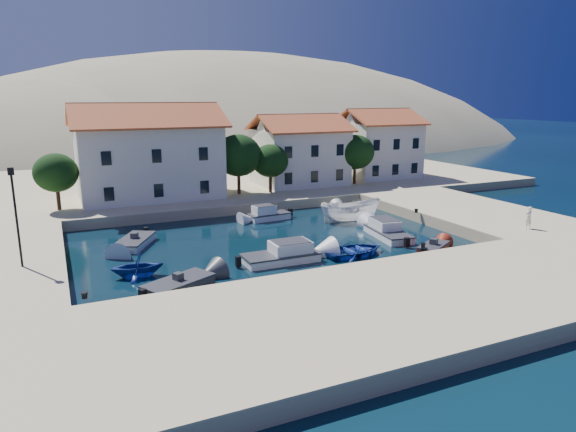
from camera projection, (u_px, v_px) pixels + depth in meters
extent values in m
plane|color=black|center=(329.00, 281.00, 32.38)|extent=(400.00, 400.00, 0.00)
cube|color=#C6AF87|center=(385.00, 309.00, 26.96)|extent=(52.00, 12.00, 1.00)
cube|color=#C6AF87|center=(464.00, 212.00, 49.46)|extent=(11.00, 20.00, 1.00)
cube|color=#C6AF87|center=(200.00, 182.00, 66.70)|extent=(80.00, 36.00, 1.00)
ellipsoid|color=#978D66|center=(82.00, 223.00, 130.18)|extent=(198.00, 126.00, 72.00)
ellipsoid|color=#978D66|center=(227.00, 211.00, 167.32)|extent=(220.00, 176.00, 99.00)
cube|color=silver|center=(149.00, 161.00, 53.63)|extent=(14.00, 9.00, 7.50)
pyramid|color=#A84626|center=(146.00, 114.00, 52.52)|extent=(14.70, 9.45, 2.20)
cube|color=silver|center=(299.00, 157.00, 61.95)|extent=(10.00, 8.00, 6.50)
pyramid|color=#A84626|center=(300.00, 122.00, 61.01)|extent=(10.50, 8.40, 1.80)
cube|color=silver|center=(378.00, 150.00, 67.66)|extent=(9.00, 8.00, 7.00)
pyramid|color=#A84626|center=(379.00, 116.00, 66.66)|extent=(9.45, 8.40, 1.80)
cylinder|color=#382314|center=(58.00, 197.00, 47.88)|extent=(0.36, 0.36, 2.50)
ellipsoid|color=black|center=(56.00, 173.00, 47.37)|extent=(4.00, 4.00, 3.60)
cylinder|color=#382314|center=(239.00, 180.00, 55.59)|extent=(0.36, 0.36, 3.00)
ellipsoid|color=black|center=(238.00, 155.00, 54.98)|extent=(5.00, 5.00, 4.50)
cylinder|color=#382314|center=(270.00, 181.00, 56.63)|extent=(0.36, 0.36, 2.50)
ellipsoid|color=black|center=(270.00, 161.00, 56.12)|extent=(4.00, 4.00, 3.60)
cylinder|color=#382314|center=(355.00, 172.00, 62.17)|extent=(0.36, 0.36, 2.75)
ellipsoid|color=black|center=(355.00, 152.00, 61.60)|extent=(4.60, 4.60, 4.14)
cylinder|color=black|center=(17.00, 220.00, 31.43)|extent=(0.14, 0.14, 6.00)
cube|color=black|center=(11.00, 171.00, 30.75)|extent=(0.35, 0.25, 0.45)
cylinder|color=black|center=(84.00, 296.00, 27.01)|extent=(0.36, 0.36, 0.30)
cylinder|color=black|center=(423.00, 245.00, 36.08)|extent=(0.36, 0.36, 0.30)
cylinder|color=black|center=(416.00, 211.00, 46.95)|extent=(0.36, 0.36, 0.30)
cube|color=#333338|center=(179.00, 286.00, 30.94)|extent=(4.68, 3.64, 0.90)
cube|color=#333338|center=(178.00, 280.00, 30.87)|extent=(4.79, 3.72, 0.10)
cube|color=#333338|center=(178.00, 277.00, 30.82)|extent=(0.67, 0.67, 0.50)
cube|color=white|center=(281.00, 258.00, 36.13)|extent=(5.28, 2.30, 0.90)
cube|color=#333338|center=(281.00, 254.00, 36.06)|extent=(5.40, 2.34, 0.10)
cube|color=white|center=(281.00, 249.00, 35.97)|extent=(2.80, 1.94, 0.90)
imported|color=navy|center=(355.00, 255.00, 37.72)|extent=(5.04, 3.78, 0.99)
cube|color=maroon|center=(433.00, 249.00, 38.35)|extent=(3.42, 2.78, 0.90)
cube|color=#333338|center=(434.00, 245.00, 38.27)|extent=(3.50, 2.84, 0.10)
cube|color=#333338|center=(434.00, 242.00, 38.22)|extent=(0.68, 0.68, 0.50)
cube|color=white|center=(388.00, 235.00, 42.35)|extent=(2.81, 5.39, 0.90)
cube|color=#333338|center=(388.00, 231.00, 42.27)|extent=(2.87, 5.52, 0.10)
cube|color=white|center=(389.00, 226.00, 42.19)|extent=(2.15, 2.95, 0.90)
imported|color=white|center=(350.00, 221.00, 47.87)|extent=(6.15, 3.28, 2.25)
cube|color=white|center=(341.00, 210.00, 51.37)|extent=(2.34, 3.39, 0.90)
cube|color=#333338|center=(341.00, 207.00, 51.30)|extent=(2.39, 3.47, 0.10)
cube|color=#333338|center=(341.00, 205.00, 51.25)|extent=(0.63, 0.63, 0.50)
imported|color=navy|center=(138.00, 277.00, 33.22)|extent=(3.54, 3.13, 1.73)
cube|color=white|center=(135.00, 243.00, 40.02)|extent=(3.80, 4.78, 0.90)
cube|color=#333338|center=(135.00, 239.00, 39.94)|extent=(3.88, 4.89, 0.10)
cube|color=#333338|center=(134.00, 236.00, 39.89)|extent=(0.68, 0.68, 0.50)
cube|color=white|center=(269.00, 217.00, 48.52)|extent=(3.98, 1.96, 0.90)
cube|color=#333338|center=(269.00, 214.00, 48.45)|extent=(4.07, 2.00, 0.10)
cube|color=white|center=(269.00, 210.00, 48.36)|extent=(2.15, 1.56, 0.90)
imported|color=white|center=(528.00, 218.00, 41.08)|extent=(0.67, 0.45, 1.81)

